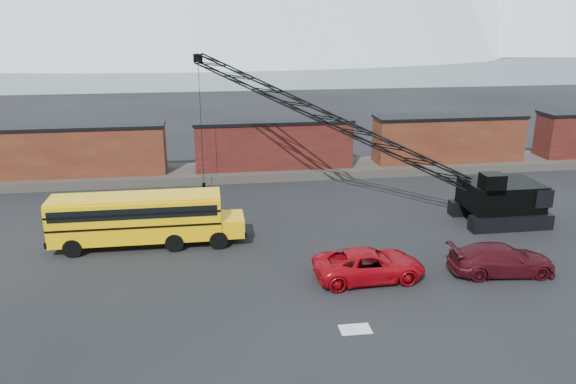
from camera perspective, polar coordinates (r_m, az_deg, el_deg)
name	(u,v)px	position (r m, az deg, el deg)	size (l,w,h in m)	color
ground	(326,289)	(29.26, 3.84, -9.80)	(160.00, 160.00, 0.00)	black
gravel_berm	(274,171)	(49.48, -1.45, 2.20)	(120.00, 5.00, 0.70)	#47423A
boxcar_west_near	(82,150)	(49.66, -20.17, 4.04)	(13.70, 3.10, 4.17)	#451813
boxcar_mid	(274,144)	(48.90, -1.47, 4.93)	(13.70, 3.10, 4.17)	#521A17
boxcar_east_near	(448,138)	(53.18, 15.98, 5.28)	(13.70, 3.10, 4.17)	#451813
snow_patch	(355,329)	(25.98, 6.84, -13.67)	(1.40, 0.90, 0.02)	silver
school_bus	(143,218)	(34.83, -14.55, -2.56)	(11.65, 2.65, 3.19)	#F2B105
red_pickup	(369,265)	(30.20, 8.25, -7.31)	(2.72, 5.91, 1.64)	#A80811
maroon_suv	(502,259)	(32.62, 20.88, -6.41)	(2.30, 5.67, 1.64)	#3F0B11
crawler_crane	(330,120)	(40.08, 4.34, 7.32)	(23.07, 12.70, 10.87)	black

